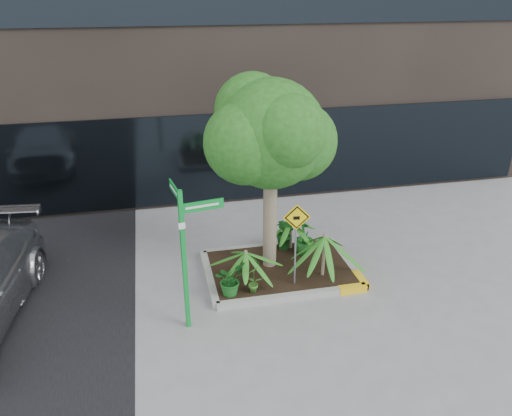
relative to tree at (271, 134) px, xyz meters
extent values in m
plane|color=gray|center=(0.00, -0.49, -3.19)|extent=(80.00, 80.00, 0.00)
cube|color=#9E9E99|center=(0.20, 0.91, -3.12)|extent=(3.20, 0.15, 0.15)
cube|color=#9E9E99|center=(0.20, -1.29, -3.12)|extent=(3.20, 0.15, 0.15)
cube|color=#9E9E99|center=(-1.40, -0.19, -3.12)|extent=(0.15, 2.20, 0.15)
cube|color=#9E9E99|center=(1.80, -0.19, -3.12)|extent=(0.15, 2.20, 0.15)
cube|color=yellow|center=(1.50, -1.29, -3.12)|extent=(0.60, 0.17, 0.15)
cube|color=black|center=(0.20, -0.19, -3.07)|extent=(3.05, 2.05, 0.06)
cylinder|color=gray|center=(0.00, -0.02, -1.78)|extent=(0.30, 0.30, 2.82)
cylinder|color=gray|center=(0.10, -0.02, -0.75)|extent=(0.53, 0.15, 0.92)
sphere|color=#224F16|center=(0.00, -0.02, 0.00)|extent=(2.26, 2.26, 2.26)
sphere|color=#224F16|center=(0.66, 0.27, -0.28)|extent=(1.69, 1.69, 1.69)
sphere|color=#224F16|center=(-0.56, -0.20, -0.09)|extent=(1.69, 1.69, 1.69)
sphere|color=#224F16|center=(0.19, -0.58, 0.19)|extent=(1.50, 1.50, 1.50)
sphere|color=#224F16|center=(-0.28, 0.45, 0.38)|extent=(1.60, 1.60, 1.60)
cylinder|color=gray|center=(1.03, -0.71, -2.54)|extent=(0.07, 0.07, 1.01)
cylinder|color=gray|center=(-0.67, -0.66, -2.65)|extent=(0.07, 0.07, 0.77)
cylinder|color=gray|center=(0.68, 0.62, -2.65)|extent=(0.07, 0.07, 0.78)
imported|color=#19581D|center=(-1.07, -1.00, -2.70)|extent=(0.86, 0.86, 0.68)
imported|color=#1F6923|center=(0.92, 0.30, -2.62)|extent=(0.66, 0.66, 0.84)
imported|color=#336B21|center=(-0.59, -1.04, -2.72)|extent=(0.48, 0.48, 0.65)
imported|color=#19571C|center=(0.53, 0.58, -2.63)|extent=(0.62, 0.62, 0.83)
cube|color=#0D9932|center=(-2.00, -1.69, -1.79)|extent=(0.09, 0.09, 2.81)
cube|color=#0D9932|center=(-1.62, -1.63, -0.74)|extent=(0.78, 0.15, 0.18)
cube|color=#0D9932|center=(-2.06, -1.31, -0.54)|extent=(0.15, 0.78, 0.18)
cube|color=white|center=(-1.62, -1.64, -0.74)|extent=(0.59, 0.10, 0.04)
cube|color=white|center=(-2.07, -1.31, -0.54)|extent=(0.10, 0.59, 0.04)
cube|color=white|center=(-2.00, -1.73, -1.04)|extent=(0.12, 0.02, 0.12)
cylinder|color=slate|center=(0.33, -0.88, -2.20)|extent=(0.05, 0.12, 1.68)
cube|color=yellow|center=(0.33, -0.90, -1.49)|extent=(0.56, 0.08, 0.56)
cube|color=black|center=(0.33, -0.91, -1.49)|extent=(0.50, 0.06, 0.50)
cube|color=yellow|center=(0.33, -0.91, -1.49)|extent=(0.42, 0.05, 0.43)
cube|color=black|center=(0.32, -0.92, -1.50)|extent=(0.13, 0.02, 0.08)
camera|label=1|loc=(-2.40, -9.55, 2.79)|focal=35.00mm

